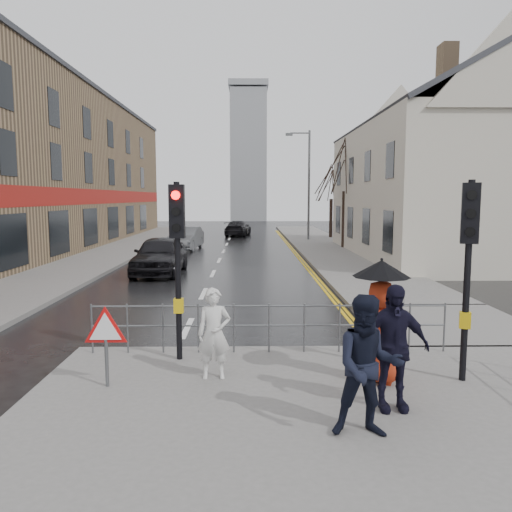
{
  "coord_description": "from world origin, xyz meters",
  "views": [
    {
      "loc": [
        1.55,
        -9.18,
        3.25
      ],
      "look_at": [
        1.75,
        4.62,
        1.63
      ],
      "focal_mm": 35.0,
      "sensor_mm": 36.0,
      "label": 1
    }
  ],
  "objects_px": {
    "pedestrian_b": "(368,366)",
    "pedestrian_with_umbrella": "(380,317)",
    "pedestrian_d": "(392,347)",
    "car_mid": "(186,238)",
    "car_parked": "(160,255)",
    "pedestrian_a": "(214,333)"
  },
  "relations": [
    {
      "from": "pedestrian_b",
      "to": "pedestrian_with_umbrella",
      "type": "xyz_separation_m",
      "value": [
        0.65,
        1.9,
        0.19
      ]
    },
    {
      "from": "pedestrian_b",
      "to": "pedestrian_d",
      "type": "relative_size",
      "value": 1.0
    },
    {
      "from": "car_mid",
      "to": "pedestrian_with_umbrella",
      "type": "bearing_deg",
      "value": -69.28
    },
    {
      "from": "pedestrian_d",
      "to": "car_parked",
      "type": "bearing_deg",
      "value": 110.37
    },
    {
      "from": "pedestrian_b",
      "to": "pedestrian_d",
      "type": "height_order",
      "value": "pedestrian_b"
    },
    {
      "from": "pedestrian_d",
      "to": "car_parked",
      "type": "relative_size",
      "value": 0.39
    },
    {
      "from": "pedestrian_with_umbrella",
      "to": "car_parked",
      "type": "xyz_separation_m",
      "value": [
        -5.99,
        13.06,
        -0.46
      ]
    },
    {
      "from": "pedestrian_d",
      "to": "car_parked",
      "type": "distance_m",
      "value": 15.32
    },
    {
      "from": "pedestrian_b",
      "to": "car_mid",
      "type": "relative_size",
      "value": 0.43
    },
    {
      "from": "car_parked",
      "to": "car_mid",
      "type": "xyz_separation_m",
      "value": [
        -0.15,
        9.92,
        -0.1
      ]
    },
    {
      "from": "pedestrian_b",
      "to": "car_mid",
      "type": "xyz_separation_m",
      "value": [
        -5.49,
        24.89,
        -0.36
      ]
    },
    {
      "from": "car_parked",
      "to": "pedestrian_with_umbrella",
      "type": "bearing_deg",
      "value": -64.43
    },
    {
      "from": "pedestrian_a",
      "to": "car_parked",
      "type": "relative_size",
      "value": 0.33
    },
    {
      "from": "pedestrian_d",
      "to": "car_parked",
      "type": "height_order",
      "value": "pedestrian_d"
    },
    {
      "from": "pedestrian_a",
      "to": "car_parked",
      "type": "bearing_deg",
      "value": 99.97
    },
    {
      "from": "pedestrian_b",
      "to": "car_parked",
      "type": "relative_size",
      "value": 0.39
    },
    {
      "from": "car_mid",
      "to": "pedestrian_b",
      "type": "bearing_deg",
      "value": -71.8
    },
    {
      "from": "pedestrian_a",
      "to": "car_parked",
      "type": "distance_m",
      "value": 13.22
    },
    {
      "from": "pedestrian_b",
      "to": "pedestrian_d",
      "type": "xyz_separation_m",
      "value": [
        0.55,
        0.82,
        -0.0
      ]
    },
    {
      "from": "pedestrian_with_umbrella",
      "to": "car_mid",
      "type": "bearing_deg",
      "value": 104.97
    },
    {
      "from": "pedestrian_b",
      "to": "pedestrian_with_umbrella",
      "type": "bearing_deg",
      "value": 74.4
    },
    {
      "from": "pedestrian_b",
      "to": "pedestrian_d",
      "type": "bearing_deg",
      "value": 59.58
    }
  ]
}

